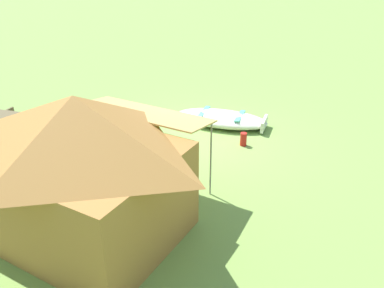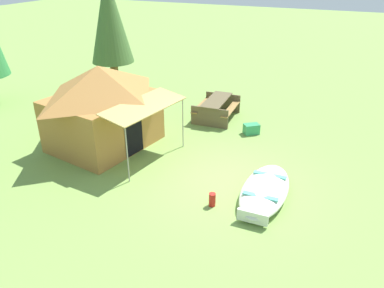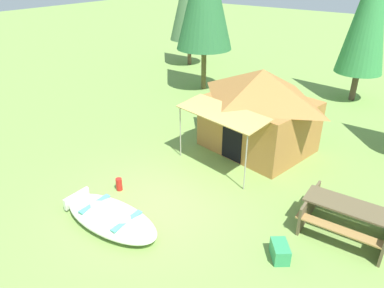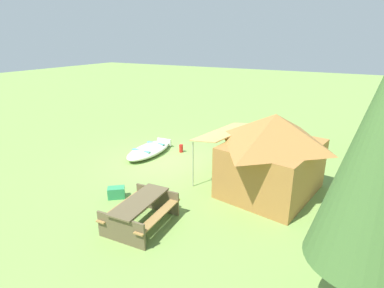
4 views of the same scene
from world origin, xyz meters
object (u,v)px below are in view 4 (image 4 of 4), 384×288
object	(u,v)px
fuel_can	(181,148)
pine_tree_back_right	(384,154)
cooler_box	(116,193)
canvas_cabin_tent	(272,153)
beached_rowboat	(149,150)
picnic_table	(140,209)

from	to	relation	value
fuel_can	pine_tree_back_right	world-z (taller)	pine_tree_back_right
fuel_can	cooler_box	bearing A→B (deg)	3.53
canvas_cabin_tent	cooler_box	xyz separation A→B (m)	(2.76, -4.17, -1.19)
canvas_cabin_tent	pine_tree_back_right	xyz separation A→B (m)	(4.40, 2.57, 1.92)
beached_rowboat	cooler_box	xyz separation A→B (m)	(3.65, 1.38, -0.03)
canvas_cabin_tent	beached_rowboat	bearing A→B (deg)	-99.11
cooler_box	fuel_can	xyz separation A→B (m)	(-4.55, -0.28, -0.00)
canvas_cabin_tent	picnic_table	xyz separation A→B (m)	(3.59, -2.54, -0.89)
picnic_table	cooler_box	xyz separation A→B (m)	(-0.84, -1.63, -0.30)
cooler_box	pine_tree_back_right	distance (m)	7.61
beached_rowboat	picnic_table	world-z (taller)	picnic_table
fuel_can	pine_tree_back_right	size ratio (longest dim) A/B	0.07
canvas_cabin_tent	picnic_table	world-z (taller)	canvas_cabin_tent
beached_rowboat	picnic_table	distance (m)	5.41
cooler_box	picnic_table	bearing A→B (deg)	62.78
picnic_table	pine_tree_back_right	bearing A→B (deg)	81.04
pine_tree_back_right	beached_rowboat	bearing A→B (deg)	-123.07
canvas_cabin_tent	fuel_can	distance (m)	4.94
beached_rowboat	canvas_cabin_tent	size ratio (longest dim) A/B	0.66
pine_tree_back_right	canvas_cabin_tent	bearing A→B (deg)	-149.71
beached_rowboat	pine_tree_back_right	xyz separation A→B (m)	(5.29, 8.12, 3.09)
fuel_can	canvas_cabin_tent	bearing A→B (deg)	68.10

